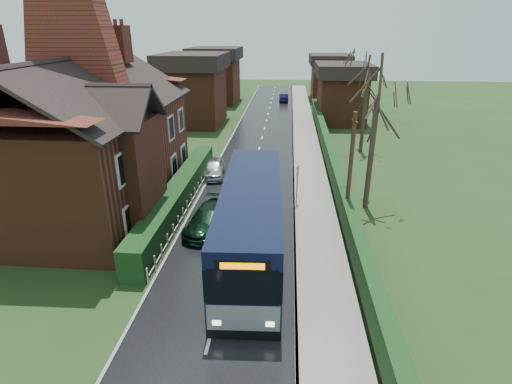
# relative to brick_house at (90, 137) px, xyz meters

# --- Properties ---
(ground) EXTENTS (140.00, 140.00, 0.00)m
(ground) POSITION_rel_brick_house_xyz_m (8.73, -4.78, -4.38)
(ground) COLOR #28421C
(ground) RESTS_ON ground
(road) EXTENTS (6.00, 100.00, 0.02)m
(road) POSITION_rel_brick_house_xyz_m (8.73, 5.22, -4.37)
(road) COLOR black
(road) RESTS_ON ground
(pavement) EXTENTS (2.50, 100.00, 0.14)m
(pavement) POSITION_rel_brick_house_xyz_m (12.98, 5.22, -4.31)
(pavement) COLOR slate
(pavement) RESTS_ON ground
(kerb_right) EXTENTS (0.12, 100.00, 0.14)m
(kerb_right) POSITION_rel_brick_house_xyz_m (11.78, 5.22, -4.31)
(kerb_right) COLOR gray
(kerb_right) RESTS_ON ground
(kerb_left) EXTENTS (0.12, 100.00, 0.10)m
(kerb_left) POSITION_rel_brick_house_xyz_m (5.68, 5.22, -4.33)
(kerb_left) COLOR gray
(kerb_left) RESTS_ON ground
(front_hedge) EXTENTS (1.20, 16.00, 1.60)m
(front_hedge) POSITION_rel_brick_house_xyz_m (4.83, 0.22, -3.58)
(front_hedge) COLOR black
(front_hedge) RESTS_ON ground
(picket_fence) EXTENTS (0.10, 16.00, 0.90)m
(picket_fence) POSITION_rel_brick_house_xyz_m (5.58, 0.22, -3.93)
(picket_fence) COLOR tan
(picket_fence) RESTS_ON ground
(right_wall_hedge) EXTENTS (0.60, 50.00, 1.80)m
(right_wall_hedge) POSITION_rel_brick_house_xyz_m (14.53, 5.22, -3.36)
(right_wall_hedge) COLOR #5F2E1B
(right_wall_hedge) RESTS_ON ground
(brick_house) EXTENTS (9.30, 14.60, 10.30)m
(brick_house) POSITION_rel_brick_house_xyz_m (0.00, 0.00, 0.00)
(brick_house) COLOR #5F2E1B
(brick_house) RESTS_ON ground
(bus) EXTENTS (3.14, 11.75, 3.54)m
(bus) POSITION_rel_brick_house_xyz_m (9.69, -4.82, -2.62)
(bus) COLOR black
(bus) RESTS_ON ground
(car_silver) EXTENTS (1.83, 3.84, 1.27)m
(car_silver) POSITION_rel_brick_house_xyz_m (5.93, 5.89, -3.74)
(car_silver) COLOR silver
(car_silver) RESTS_ON ground
(car_green) EXTENTS (2.34, 4.56, 1.27)m
(car_green) POSITION_rel_brick_house_xyz_m (7.13, -2.44, -3.74)
(car_green) COLOR black
(car_green) RESTS_ON ground
(car_distant) EXTENTS (1.45, 3.67, 1.19)m
(car_distant) POSITION_rel_brick_house_xyz_m (10.52, 38.34, -3.78)
(car_distant) COLOR black
(car_distant) RESTS_ON ground
(bus_stop_sign) EXTENTS (0.19, 0.38, 2.60)m
(bus_stop_sign) POSITION_rel_brick_house_xyz_m (11.93, 1.17, -2.66)
(bus_stop_sign) COLOR slate
(bus_stop_sign) RESTS_ON ground
(telegraph_pole) EXTENTS (0.22, 0.82, 6.38)m
(telegraph_pole) POSITION_rel_brick_house_xyz_m (14.53, -1.72, -1.15)
(telegraph_pole) COLOR #332216
(telegraph_pole) RESTS_ON ground
(tree_right_near) EXTENTS (4.36, 4.36, 9.42)m
(tree_right_near) POSITION_rel_brick_house_xyz_m (16.14, 1.22, 2.66)
(tree_right_near) COLOR #362820
(tree_right_near) RESTS_ON ground
(tree_right_far) EXTENTS (4.44, 4.44, 8.59)m
(tree_right_far) POSITION_rel_brick_house_xyz_m (17.73, 13.12, 2.04)
(tree_right_far) COLOR #31251D
(tree_right_far) RESTS_ON ground
(tree_house_side) EXTENTS (4.14, 4.14, 9.40)m
(tree_house_side) POSITION_rel_brick_house_xyz_m (-3.27, 5.22, 2.65)
(tree_house_side) COLOR #3A2E22
(tree_house_side) RESTS_ON ground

